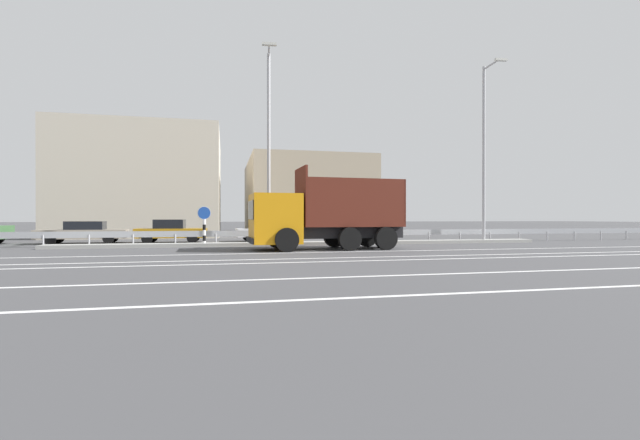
% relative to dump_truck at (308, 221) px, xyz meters
% --- Properties ---
extents(ground_plane, '(320.00, 320.00, 0.00)m').
position_rel_dump_truck_xyz_m(ground_plane, '(0.92, 1.36, -1.33)').
color(ground_plane, '#424244').
extents(lane_strip_0, '(48.07, 0.16, 0.01)m').
position_rel_dump_truck_xyz_m(lane_strip_0, '(0.93, -1.76, -1.33)').
color(lane_strip_0, silver).
rests_on(lane_strip_0, ground_plane).
extents(lane_strip_1, '(48.07, 0.16, 0.01)m').
position_rel_dump_truck_xyz_m(lane_strip_1, '(0.93, -4.35, -1.33)').
color(lane_strip_1, silver).
rests_on(lane_strip_1, ground_plane).
extents(lane_strip_2, '(48.07, 0.16, 0.01)m').
position_rel_dump_truck_xyz_m(lane_strip_2, '(0.93, -5.59, -1.33)').
color(lane_strip_2, silver).
rests_on(lane_strip_2, ground_plane).
extents(lane_strip_3, '(48.07, 0.16, 0.01)m').
position_rel_dump_truck_xyz_m(lane_strip_3, '(0.93, -9.30, -1.33)').
color(lane_strip_3, silver).
rests_on(lane_strip_3, ground_plane).
extents(lane_strip_4, '(48.07, 0.16, 0.01)m').
position_rel_dump_truck_xyz_m(lane_strip_4, '(0.93, -11.97, -1.33)').
color(lane_strip_4, silver).
rests_on(lane_strip_4, ground_plane).
extents(median_island, '(26.44, 1.10, 0.18)m').
position_rel_dump_truck_xyz_m(median_island, '(0.92, 3.23, -1.24)').
color(median_island, gray).
rests_on(median_island, ground_plane).
extents(median_guardrail, '(48.07, 0.09, 0.78)m').
position_rel_dump_truck_xyz_m(median_guardrail, '(0.92, 4.09, -0.76)').
color(median_guardrail, '#9EA0A5').
rests_on(median_guardrail, ground_plane).
extents(dump_truck, '(7.28, 2.93, 3.78)m').
position_rel_dump_truck_xyz_m(dump_truck, '(0.00, 0.00, 0.00)').
color(dump_truck, orange).
rests_on(dump_truck, ground_plane).
extents(median_road_sign, '(0.67, 0.16, 2.05)m').
position_rel_dump_truck_xyz_m(median_road_sign, '(-4.79, 3.23, -0.27)').
color(median_road_sign, white).
rests_on(median_road_sign, ground_plane).
extents(street_lamp_1, '(0.71, 2.04, 10.10)m').
position_rel_dump_truck_xyz_m(street_lamp_1, '(-1.51, 3.02, 4.19)').
color(street_lamp_1, '#ADADB2').
rests_on(street_lamp_1, ground_plane).
extents(street_lamp_2, '(0.71, 1.95, 10.48)m').
position_rel_dump_truck_xyz_m(street_lamp_2, '(11.31, 3.19, 4.37)').
color(street_lamp_2, '#ADADB2').
rests_on(street_lamp_2, ground_plane).
extents(parked_car_1, '(4.77, 2.09, 1.27)m').
position_rel_dump_truck_xyz_m(parked_car_1, '(-11.63, 7.39, -0.67)').
color(parked_car_1, gray).
rests_on(parked_car_1, ground_plane).
extents(parked_car_2, '(4.00, 1.92, 1.37)m').
position_rel_dump_truck_xyz_m(parked_car_2, '(-6.84, 7.14, -0.64)').
color(parked_car_2, '#B27A14').
rests_on(parked_car_2, ground_plane).
extents(parked_car_3, '(4.05, 2.10, 1.28)m').
position_rel_dump_truck_xyz_m(parked_car_3, '(-1.10, 7.43, -0.68)').
color(parked_car_3, silver).
rests_on(parked_car_3, ground_plane).
extents(background_building_0, '(11.74, 13.74, 8.47)m').
position_rel_dump_truck_xyz_m(background_building_0, '(-10.03, 19.00, 2.90)').
color(background_building_0, beige).
rests_on(background_building_0, ground_plane).
extents(background_building_1, '(10.71, 14.97, 6.97)m').
position_rel_dump_truck_xyz_m(background_building_1, '(3.84, 22.26, 2.15)').
color(background_building_1, tan).
rests_on(background_building_1, ground_plane).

